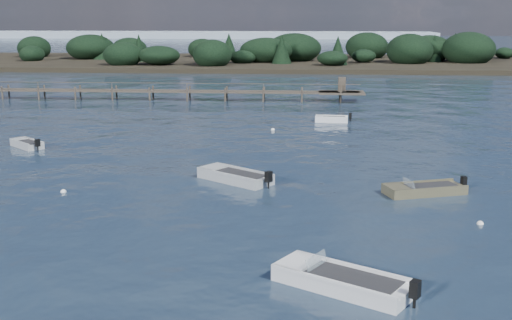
# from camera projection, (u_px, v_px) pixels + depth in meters

# --- Properties ---
(ground) EXTENTS (400.00, 400.00, 0.00)m
(ground) POSITION_uv_depth(u_px,v_px,m) (305.00, 89.00, 83.32)
(ground) COLOR #162334
(ground) RESTS_ON ground
(dinghy_mid_white_a) EXTENTS (4.77, 2.92, 1.10)m
(dinghy_mid_white_a) POSITION_uv_depth(u_px,v_px,m) (424.00, 191.00, 35.03)
(dinghy_mid_white_a) COLOR brown
(dinghy_mid_white_a) RESTS_ON ground
(dinghy_near_olive) EXTENTS (5.18, 4.14, 1.30)m
(dinghy_near_olive) POSITION_uv_depth(u_px,v_px,m) (342.00, 284.00, 22.99)
(dinghy_near_olive) COLOR white
(dinghy_near_olive) RESTS_ON ground
(dinghy_mid_grey) EXTENTS (4.73, 4.13, 1.26)m
(dinghy_mid_grey) POSITION_uv_depth(u_px,v_px,m) (235.00, 178.00, 37.64)
(dinghy_mid_grey) COLOR #A5AAAC
(dinghy_mid_grey) RESTS_ON ground
(tender_far_white) EXTENTS (3.31, 1.41, 1.12)m
(tender_far_white) POSITION_uv_depth(u_px,v_px,m) (332.00, 120.00, 58.03)
(tender_far_white) COLOR white
(tender_far_white) RESTS_ON ground
(tender_far_grey) EXTENTS (3.08, 2.92, 1.09)m
(tender_far_grey) POSITION_uv_depth(u_px,v_px,m) (27.00, 145.00, 47.04)
(tender_far_grey) COLOR #A5AAAC
(tender_far_grey) RESTS_ON ground
(buoy_b) EXTENTS (0.32, 0.32, 0.32)m
(buoy_b) POSITION_uv_depth(u_px,v_px,m) (480.00, 224.00, 30.00)
(buoy_b) COLOR white
(buoy_b) RESTS_ON ground
(buoy_c) EXTENTS (0.32, 0.32, 0.32)m
(buoy_c) POSITION_uv_depth(u_px,v_px,m) (63.00, 192.00, 35.35)
(buoy_c) COLOR white
(buoy_c) RESTS_ON ground
(buoy_e) EXTENTS (0.32, 0.32, 0.32)m
(buoy_e) POSITION_uv_depth(u_px,v_px,m) (273.00, 130.00, 54.07)
(buoy_e) COLOR white
(buoy_e) RESTS_ON ground
(jetty) EXTENTS (64.50, 3.20, 3.40)m
(jetty) POSITION_uv_depth(u_px,v_px,m) (114.00, 91.00, 72.93)
(jetty) COLOR #483F35
(jetty) RESTS_ON ground
(far_headland) EXTENTS (190.00, 40.00, 5.80)m
(far_headland) POSITION_uv_depth(u_px,v_px,m) (438.00, 55.00, 120.03)
(far_headland) COLOR black
(far_headland) RESTS_ON ground
(distant_haze) EXTENTS (280.00, 20.00, 2.40)m
(distant_haze) POSITION_uv_depth(u_px,v_px,m) (77.00, 38.00, 254.80)
(distant_haze) COLOR #94A6B7
(distant_haze) RESTS_ON ground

